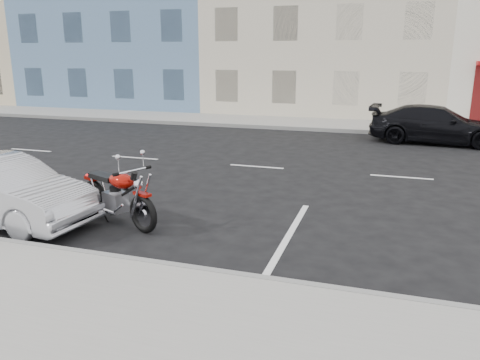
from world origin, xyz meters
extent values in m
plane|color=black|center=(0.00, 0.00, 0.00)|extent=(120.00, 120.00, 0.00)
cube|color=gray|center=(-5.00, 8.70, 0.07)|extent=(80.00, 3.40, 0.15)
cube|color=gray|center=(-5.00, 7.00, 0.08)|extent=(80.00, 0.12, 0.16)
cube|color=#C9B894|center=(-26.00, 16.30, 6.00)|extent=(12.00, 12.00, 12.00)
cube|color=#56789E|center=(-14.00, 16.30, 6.50)|extent=(12.00, 12.00, 13.00)
cube|color=beige|center=(-2.00, 16.30, 5.75)|extent=(12.00, 12.00, 11.50)
torus|color=black|center=(-1.81, -5.96, 0.34)|extent=(0.71, 0.39, 0.72)
torus|color=black|center=(-3.25, -5.35, 0.34)|extent=(0.71, 0.39, 0.72)
cube|color=#8B0B05|center=(-1.81, -5.96, 0.72)|extent=(0.39, 0.27, 0.05)
cube|color=#8B0B05|center=(-3.29, -5.33, 0.74)|extent=(0.36, 0.29, 0.06)
cube|color=gray|center=(-2.58, -5.64, 0.41)|extent=(0.54, 0.47, 0.37)
ellipsoid|color=#8B0B05|center=(-2.38, -5.72, 0.86)|extent=(0.70, 0.57, 0.29)
cube|color=black|center=(-2.90, -5.50, 0.84)|extent=(0.72, 0.52, 0.10)
cylinder|color=silver|center=(-2.04, -5.87, 1.11)|extent=(0.33, 0.71, 0.04)
sphere|color=silver|center=(-1.90, -5.93, 0.88)|extent=(0.18, 0.18, 0.18)
cylinder|color=silver|center=(-2.96, -5.64, 0.24)|extent=(0.97, 0.48, 0.09)
cylinder|color=silver|center=(-2.84, -5.36, 0.24)|extent=(0.97, 0.48, 0.09)
cylinder|color=silver|center=(-1.86, -5.94, 0.67)|extent=(0.40, 0.21, 0.86)
cylinder|color=black|center=(-2.36, -5.73, 0.59)|extent=(0.82, 0.39, 0.53)
imported|color=#B3B4BB|center=(-5.41, -5.96, 0.63)|extent=(3.97, 1.76, 1.27)
imported|color=black|center=(3.23, 5.59, 0.68)|extent=(4.86, 2.30, 1.37)
camera|label=1|loc=(1.54, -12.76, 3.15)|focal=35.00mm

